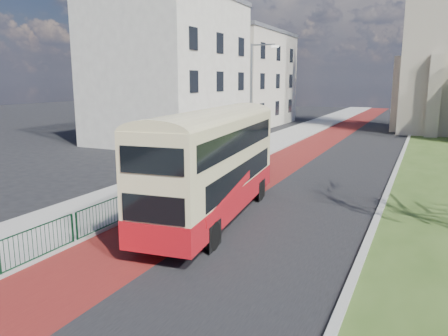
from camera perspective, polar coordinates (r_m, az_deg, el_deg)
The scene contains 11 objects.
ground at distance 15.83m, azimuth -5.57°, elevation -9.01°, with size 160.00×160.00×0.00m, color black.
road_carriageway at distance 33.75m, azimuth 14.24°, elevation 1.66°, with size 9.00×120.00×0.01m, color black.
bus_lane at distance 34.35m, azimuth 9.82°, elevation 2.01°, with size 3.40×120.00×0.01m, color #591414.
pavement_west at distance 35.50m, azimuth 3.90°, elevation 2.55°, with size 4.00×120.00×0.12m, color gray.
kerb_west at distance 34.84m, azimuth 6.97°, elevation 2.33°, with size 0.25×120.00×0.13m, color #999993.
kerb_east at distance 35.19m, azimuth 22.24°, elevation 1.65°, with size 0.25×80.00×0.13m, color #999993.
pedestrian_railing at distance 20.40m, azimuth -7.04°, elevation -2.73°, with size 0.07×24.00×1.12m.
street_block_near at distance 40.93m, azimuth -7.05°, elevation 12.72°, with size 10.30×14.30×13.00m.
street_block_far at distance 55.15m, azimuth 1.98°, elevation 11.65°, with size 10.30×16.30×11.50m.
streetlamp at distance 33.00m, azimuth 3.80°, elevation 9.79°, with size 2.13×0.18×8.00m.
bus at distance 17.14m, azimuth -1.43°, elevation 1.01°, with size 3.48×10.33×4.23m.
Camera 1 is at (7.62, -12.74, 5.50)m, focal length 35.00 mm.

